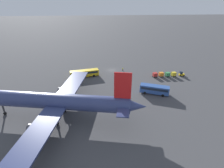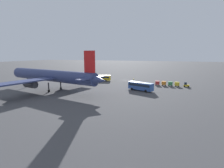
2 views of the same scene
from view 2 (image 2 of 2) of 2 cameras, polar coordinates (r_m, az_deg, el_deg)
The scene contains 10 objects.
ground_plane at distance 99.19m, azimuth 4.27°, elevation 1.20°, with size 600.00×600.00×0.00m, color #424244.
airplane at distance 74.66m, azimuth -19.11°, elevation 2.50°, with size 53.36×46.68×15.80m.
shuttle_bus_near at distance 97.09m, azimuth -4.32°, elevation 2.14°, with size 13.16×5.39×3.13m.
shuttle_bus_far at distance 71.48m, azimuth 9.32°, elevation -0.57°, with size 10.86×6.52×3.39m.
baggage_tug at distance 85.62m, azimuth 23.05°, elevation -0.26°, with size 2.47×1.74×2.10m.
worker_person at distance 96.38m, azimuth 7.09°, elevation 1.43°, with size 0.38×0.38×1.74m.
cargo_cart_yellow at distance 85.12m, azimuth 20.45°, elevation 0.02°, with size 2.21×1.94×2.06m.
cargo_cart_green at distance 85.12m, azimuth 18.49°, elevation 0.13°, with size 2.21×1.94×2.06m.
cargo_cart_orange at distance 85.53m, azimuth 16.55°, elevation 0.27°, with size 2.21×1.94×2.06m.
cargo_cart_red at distance 85.57m, azimuth 14.59°, elevation 0.36°, with size 2.21×1.94×2.06m.
Camera 2 is at (-27.70, 94.12, 14.56)m, focal length 28.00 mm.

